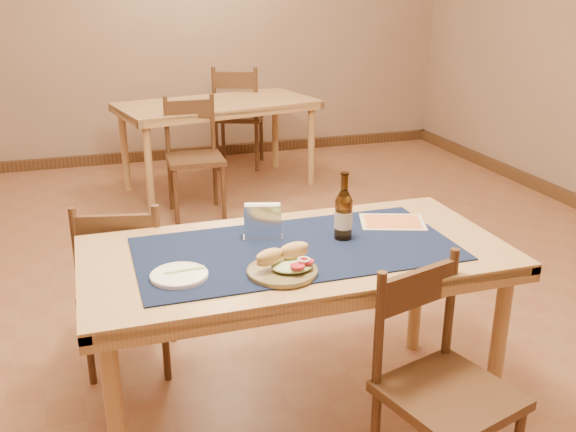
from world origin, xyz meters
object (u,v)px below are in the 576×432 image
object	(u,v)px
main_table	(296,269)
chair_main_near	(441,384)
chair_main_far	(127,281)
sandwich_plate	(285,266)
napkin_holder	(263,222)
back_table	(218,112)
beer_bottle	(344,214)

from	to	relation	value
main_table	chair_main_near	distance (m)	0.68
chair_main_far	sandwich_plate	size ratio (longest dim) A/B	3.41
chair_main_far	napkin_holder	bearing A→B (deg)	-40.37
chair_main_near	sandwich_plate	world-z (taller)	sandwich_plate
back_table	chair_main_far	xyz separation A→B (m)	(-0.98, -2.61, -0.23)
main_table	napkin_holder	world-z (taller)	napkin_holder
sandwich_plate	beer_bottle	xyz separation A→B (m)	(0.31, 0.23, 0.07)
napkin_holder	sandwich_plate	bearing A→B (deg)	-92.79
back_table	beer_bottle	distance (m)	3.16
chair_main_near	napkin_holder	size ratio (longest dim) A/B	5.10
sandwich_plate	main_table	bearing A→B (deg)	61.03
main_table	sandwich_plate	bearing A→B (deg)	-118.97
beer_bottle	chair_main_near	bearing A→B (deg)	-78.05
back_table	chair_main_near	distance (m)	3.74
chair_main_near	beer_bottle	xyz separation A→B (m)	(-0.12, 0.58, 0.42)
sandwich_plate	napkin_holder	bearing A→B (deg)	87.21
beer_bottle	main_table	bearing A→B (deg)	-169.65
back_table	chair_main_far	bearing A→B (deg)	-110.60
back_table	napkin_holder	xyz separation A→B (m)	(-0.47, -3.05, 0.15)
back_table	chair_main_far	world-z (taller)	chair_main_far
main_table	chair_main_far	size ratio (longest dim) A/B	1.90
main_table	beer_bottle	distance (m)	0.28
chair_main_near	chair_main_far	bearing A→B (deg)	129.85
main_table	beer_bottle	xyz separation A→B (m)	(0.21, 0.04, 0.19)
main_table	beer_bottle	size ratio (longest dim) A/B	5.96
chair_main_far	napkin_holder	distance (m)	0.78
back_table	beer_bottle	size ratio (longest dim) A/B	6.53
chair_main_far	beer_bottle	bearing A→B (deg)	-33.56
napkin_holder	chair_main_far	bearing A→B (deg)	139.63
chair_main_far	beer_bottle	distance (m)	1.06
chair_main_far	chair_main_near	size ratio (longest dim) A/B	1.00
chair_main_near	beer_bottle	bearing A→B (deg)	101.95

